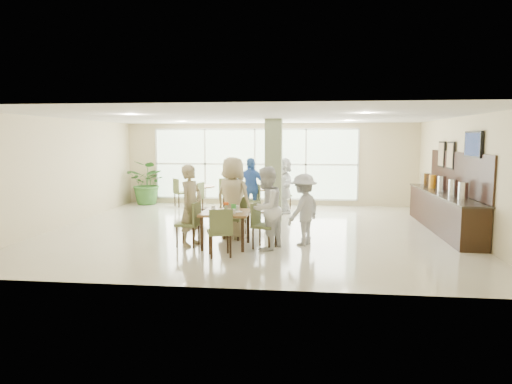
# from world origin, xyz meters

# --- Properties ---
(ground) EXTENTS (10.00, 10.00, 0.00)m
(ground) POSITION_xyz_m (0.00, 0.00, 0.00)
(ground) COLOR beige
(ground) RESTS_ON ground
(room_shell) EXTENTS (10.00, 10.00, 10.00)m
(room_shell) POSITION_xyz_m (0.00, 0.00, 1.70)
(room_shell) COLOR white
(room_shell) RESTS_ON ground
(window_bank) EXTENTS (7.00, 0.04, 7.00)m
(window_bank) POSITION_xyz_m (-0.50, 4.46, 1.40)
(window_bank) COLOR silver
(window_bank) RESTS_ON ground
(column) EXTENTS (0.45, 0.45, 2.80)m
(column) POSITION_xyz_m (0.40, 1.20, 1.40)
(column) COLOR #626F4D
(column) RESTS_ON ground
(main_table) EXTENTS (0.99, 0.99, 0.75)m
(main_table) POSITION_xyz_m (-0.37, -1.83, 0.66)
(main_table) COLOR brown
(main_table) RESTS_ON ground
(round_table_left) EXTENTS (1.00, 1.00, 0.75)m
(round_table_left) POSITION_xyz_m (-2.17, 3.25, 0.55)
(round_table_left) COLOR brown
(round_table_left) RESTS_ON ground
(round_table_right) EXTENTS (1.14, 1.14, 0.75)m
(round_table_right) POSITION_xyz_m (-0.26, 2.82, 0.58)
(round_table_right) COLOR brown
(round_table_right) RESTS_ON ground
(chairs_main_table) EXTENTS (2.16, 2.16, 0.95)m
(chairs_main_table) POSITION_xyz_m (-0.34, -1.84, 0.47)
(chairs_main_table) COLOR #545D33
(chairs_main_table) RESTS_ON ground
(chairs_table_left) EXTENTS (2.16, 1.93, 0.95)m
(chairs_table_left) POSITION_xyz_m (-2.11, 3.26, 0.47)
(chairs_table_left) COLOR #545D33
(chairs_table_left) RESTS_ON ground
(chairs_table_right) EXTENTS (2.22, 1.89, 0.95)m
(chairs_table_right) POSITION_xyz_m (-0.29, 2.81, 0.47)
(chairs_table_right) COLOR #545D33
(chairs_table_right) RESTS_ON ground
(tabletop_clutter) EXTENTS (0.70, 0.72, 0.21)m
(tabletop_clutter) POSITION_xyz_m (-0.35, -1.85, 0.81)
(tabletop_clutter) COLOR white
(tabletop_clutter) RESTS_ON main_table
(buffet_counter) EXTENTS (0.64, 4.70, 1.95)m
(buffet_counter) POSITION_xyz_m (4.70, 0.51, 0.55)
(buffet_counter) COLOR black
(buffet_counter) RESTS_ON ground
(wall_tv) EXTENTS (0.06, 1.00, 0.58)m
(wall_tv) POSITION_xyz_m (4.94, -0.60, 2.15)
(wall_tv) COLOR black
(wall_tv) RESTS_ON ground
(framed_art_a) EXTENTS (0.05, 0.55, 0.70)m
(framed_art_a) POSITION_xyz_m (4.95, 1.00, 1.85)
(framed_art_a) COLOR black
(framed_art_a) RESTS_ON ground
(framed_art_b) EXTENTS (0.05, 0.55, 0.70)m
(framed_art_b) POSITION_xyz_m (4.95, 1.80, 1.85)
(framed_art_b) COLOR black
(framed_art_b) RESTS_ON ground
(potted_plant) EXTENTS (1.71, 1.71, 1.51)m
(potted_plant) POSITION_xyz_m (-4.18, 4.05, 0.76)
(potted_plant) COLOR #336528
(potted_plant) RESTS_ON ground
(teen_left) EXTENTS (0.61, 0.74, 1.73)m
(teen_left) POSITION_xyz_m (-1.13, -1.77, 0.86)
(teen_left) COLOR tan
(teen_left) RESTS_ON ground
(teen_far) EXTENTS (1.04, 0.83, 1.86)m
(teen_far) POSITION_xyz_m (-0.35, -1.02, 0.93)
(teen_far) COLOR tan
(teen_far) RESTS_ON ground
(teen_right) EXTENTS (0.92, 1.02, 1.71)m
(teen_right) POSITION_xyz_m (0.49, -1.94, 0.85)
(teen_right) COLOR white
(teen_right) RESTS_ON ground
(teen_standing) EXTENTS (1.01, 1.14, 1.54)m
(teen_standing) POSITION_xyz_m (1.25, -1.45, 0.77)
(teen_standing) COLOR #AFAFB2
(teen_standing) RESTS_ON ground
(adult_a) EXTENTS (1.06, 0.66, 1.73)m
(adult_a) POSITION_xyz_m (-0.32, 1.86, 0.87)
(adult_a) COLOR #3D6AB7
(adult_a) RESTS_ON ground
(adult_b) EXTENTS (1.21, 1.72, 1.70)m
(adult_b) POSITION_xyz_m (0.60, 2.74, 0.85)
(adult_b) COLOR white
(adult_b) RESTS_ON ground
(adult_standing) EXTENTS (0.67, 0.49, 1.68)m
(adult_standing) POSITION_xyz_m (-1.27, 3.79, 0.84)
(adult_standing) COLOR tan
(adult_standing) RESTS_ON ground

